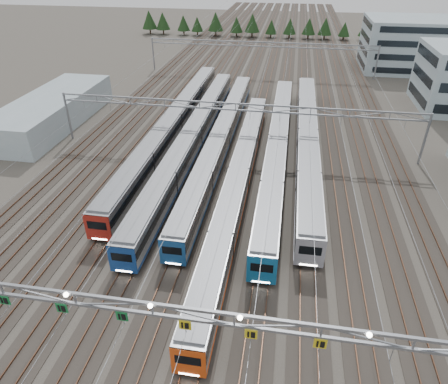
% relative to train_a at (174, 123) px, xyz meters
% --- Properties ---
extents(ground, '(400.00, 400.00, 0.00)m').
position_rel_train_a_xyz_m(ground, '(11.25, -44.20, -2.19)').
color(ground, '#47423A').
rests_on(ground, ground).
extents(track_bed, '(54.00, 260.00, 5.42)m').
position_rel_train_a_xyz_m(track_bed, '(11.25, 55.80, -0.70)').
color(track_bed, '#2D2823').
rests_on(track_bed, ground).
extents(train_a, '(2.98, 60.53, 3.88)m').
position_rel_train_a_xyz_m(train_a, '(0.00, 0.00, 0.00)').
color(train_a, black).
rests_on(train_a, ground).
extents(train_b, '(2.87, 60.22, 3.73)m').
position_rel_train_a_xyz_m(train_b, '(4.50, -4.48, -0.07)').
color(train_b, black).
rests_on(train_b, ground).
extents(train_c, '(2.75, 57.38, 3.58)m').
position_rel_train_a_xyz_m(train_c, '(9.00, -4.02, -0.15)').
color(train_c, black).
rests_on(train_c, ground).
extents(train_d, '(2.71, 55.66, 3.52)m').
position_rel_train_a_xyz_m(train_d, '(13.50, -16.53, -0.18)').
color(train_d, black).
rests_on(train_d, ground).
extents(train_e, '(2.90, 56.17, 3.78)m').
position_rel_train_a_xyz_m(train_e, '(18.00, -5.77, -0.05)').
color(train_e, black).
rests_on(train_e, ground).
extents(train_f, '(3.02, 55.52, 3.94)m').
position_rel_train_a_xyz_m(train_f, '(22.50, -2.96, 0.03)').
color(train_f, black).
rests_on(train_f, ground).
extents(gantry_near, '(56.36, 0.61, 8.08)m').
position_rel_train_a_xyz_m(gantry_near, '(11.20, -44.32, 4.89)').
color(gantry_near, gray).
rests_on(gantry_near, ground).
extents(gantry_mid, '(56.36, 0.36, 8.00)m').
position_rel_train_a_xyz_m(gantry_mid, '(11.25, -4.20, 4.19)').
color(gantry_mid, gray).
rests_on(gantry_mid, ground).
extents(gantry_far, '(56.36, 0.36, 8.00)m').
position_rel_train_a_xyz_m(gantry_far, '(11.25, 40.80, 4.19)').
color(gantry_far, gray).
rests_on(gantry_far, ground).
extents(depot_bldg_north, '(22.00, 18.00, 12.58)m').
position_rel_train_a_xyz_m(depot_bldg_north, '(48.27, 52.06, 4.10)').
color(depot_bldg_north, '#9CB4BA').
rests_on(depot_bldg_north, ground).
extents(west_shed, '(10.00, 30.00, 5.00)m').
position_rel_train_a_xyz_m(west_shed, '(-23.22, 1.47, 0.31)').
color(west_shed, '#9CB4BA').
rests_on(west_shed, ground).
extents(treeline, '(87.50, 5.60, 7.02)m').
position_rel_train_a_xyz_m(treeline, '(7.20, 87.73, 2.04)').
color(treeline, '#332114').
rests_on(treeline, ground).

